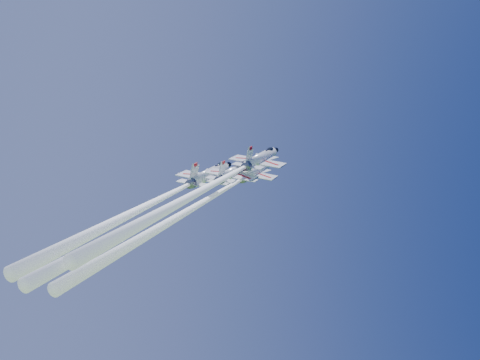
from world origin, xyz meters
name	(u,v)px	position (x,y,z in m)	size (l,w,h in m)	color
jet_lead	(203,202)	(-9.62, -6.91, 75.17)	(33.15, 36.41, 44.16)	white
jet_left	(159,199)	(-16.36, -4.46, 75.51)	(31.21, 33.30, 36.85)	white
jet_right	(213,184)	(-10.77, -14.41, 76.55)	(30.98, 33.53, 38.88)	white
jet_slot	(181,201)	(-16.22, -16.00, 73.39)	(28.86, 31.37, 36.88)	white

